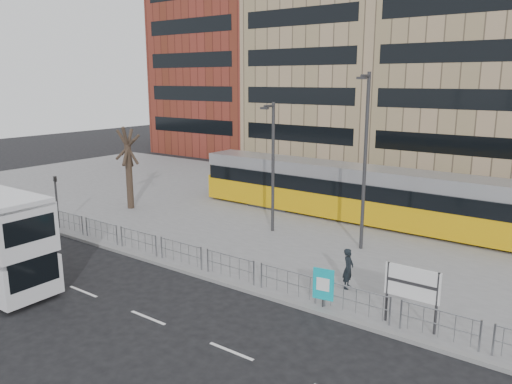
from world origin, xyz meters
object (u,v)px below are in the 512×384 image
Objects in this scene: lamp_post_west at (272,162)px; pedestrian at (348,268)px; station_sign at (412,286)px; ad_panel at (323,285)px; lamp_post_east at (365,156)px; tram at (408,200)px; traffic_light_west at (56,195)px; bare_tree at (126,125)px.

pedestrian is at bearing -33.81° from lamp_post_west.
ad_panel is (-3.24, -0.40, -0.63)m from station_sign.
pedestrian is 0.19× the size of lamp_post_east.
station_sign is 1.43× the size of ad_panel.
pedestrian is at bearing 150.22° from station_sign.
tram reaches higher than ad_panel.
lamp_post_east is at bearing 41.77° from traffic_light_west.
tram is 3.20× the size of lamp_post_east.
station_sign is at bearing -32.31° from lamp_post_west.
bare_tree is at bearing 110.18° from traffic_light_west.
station_sign is 20.97m from traffic_light_west.
lamp_post_west is (-7.12, 4.77, 3.18)m from pedestrian.
tram reaches higher than station_sign.
bare_tree reaches higher than traffic_light_west.
traffic_light_west is at bearing -146.95° from lamp_post_west.
ad_panel is at bearing -76.52° from lamp_post_east.
station_sign is 3.33m from ad_panel.
pedestrian is (1.07, -9.90, -0.83)m from tram.
station_sign is 12.55m from lamp_post_west.
ad_panel is 0.21× the size of lamp_post_west.
lamp_post_west is 10.97m from bare_tree.
lamp_post_west is (-6.04, -5.13, 2.36)m from tram.
ad_panel is at bearing -44.29° from lamp_post_west.
bare_tree reaches higher than tram.
lamp_post_east reaches higher than lamp_post_west.
station_sign is at bearing 18.82° from traffic_light_west.
pedestrian reaches higher than ad_panel.
lamp_post_west is at bearing 126.91° from ad_panel.
lamp_post_east is at bearing 12.50° from pedestrian.
ad_panel is 19.40m from bare_tree.
tram is 12.18m from ad_panel.
bare_tree reaches higher than station_sign.
pedestrian is 0.23× the size of lamp_post_west.
lamp_post_east is at bearing 94.68° from ad_panel.
lamp_post_west is 0.82× the size of lamp_post_east.
lamp_post_east reaches higher than station_sign.
pedestrian is (-3.28, 1.81, -0.68)m from station_sign.
ad_panel is at bearing -173.86° from station_sign.
lamp_post_east is (-4.96, 6.75, 3.30)m from station_sign.
traffic_light_west is at bearing 170.87° from ad_panel.
tram reaches higher than pedestrian.
traffic_light_west is (-17.72, 0.10, 1.06)m from ad_panel.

